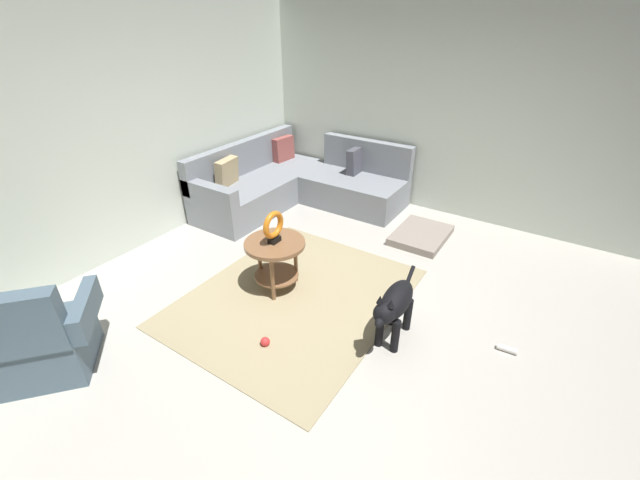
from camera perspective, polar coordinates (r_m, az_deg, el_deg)
ground_plane at (r=3.71m, az=4.10°, el=-13.60°), size 6.00×6.00×0.10m
wall_back at (r=4.95m, az=-27.26°, el=13.34°), size 6.00×0.12×2.70m
wall_right at (r=5.59m, az=20.30°, el=16.34°), size 0.12×6.00×2.70m
area_rug at (r=4.05m, az=-3.53°, el=-8.09°), size 2.30×1.90×0.01m
sectional_couch at (r=5.89m, az=-3.39°, el=7.89°), size 2.20×2.25×0.88m
armchair at (r=3.79m, az=-34.97°, el=-11.59°), size 1.00×0.98×0.88m
side_table at (r=3.98m, az=-6.40°, el=-1.80°), size 0.60×0.60×0.54m
torus_sculpture at (r=3.83m, az=-6.64°, el=1.94°), size 0.28×0.08×0.33m
dog_bed_mat at (r=5.18m, az=14.20°, el=0.68°), size 0.80×0.60×0.09m
dog at (r=3.41m, az=10.59°, el=-9.12°), size 0.85×0.25×0.63m
dog_toy_ball at (r=3.55m, az=-7.83°, el=-14.17°), size 0.08×0.08×0.08m
dog_toy_rope at (r=3.82m, az=25.12°, el=-13.90°), size 0.06×0.16×0.05m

